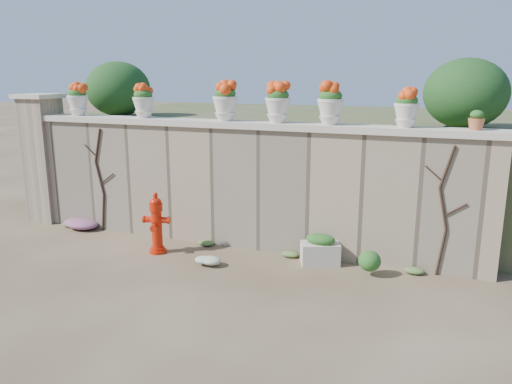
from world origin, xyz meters
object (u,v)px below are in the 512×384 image
at_px(terracotta_pot, 476,121).
at_px(fire_hydrant, 157,223).
at_px(planter_box, 320,250).
at_px(urn_pot_0, 78,99).

bearing_deg(terracotta_pot, fire_hydrant, -169.26).
bearing_deg(planter_box, terracotta_pot, -11.20).
height_order(planter_box, urn_pot_0, urn_pot_0).
bearing_deg(urn_pot_0, terracotta_pot, -0.00).
relative_size(fire_hydrant, terracotta_pot, 3.81).
distance_m(fire_hydrant, planter_box, 2.66).
distance_m(urn_pot_0, terracotta_pot, 6.77).
bearing_deg(fire_hydrant, planter_box, -2.86).
xyz_separation_m(fire_hydrant, urn_pot_0, (-2.14, 0.88, 1.89)).
relative_size(fire_hydrant, urn_pot_0, 1.69).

